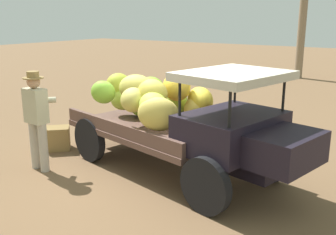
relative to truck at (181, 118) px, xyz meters
name	(u,v)px	position (x,y,z in m)	size (l,w,h in m)	color
ground_plane	(164,173)	(-0.21, -0.22, -0.97)	(60.00, 60.00, 0.00)	brown
truck	(181,118)	(0.00, 0.00, 0.00)	(4.64, 2.47, 1.84)	black
farmer	(37,115)	(-2.09, -1.28, 0.01)	(0.53, 0.47, 1.73)	#B4AC9C
wooden_crate	(57,138)	(-2.70, -0.40, -0.74)	(0.50, 0.39, 0.46)	olive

